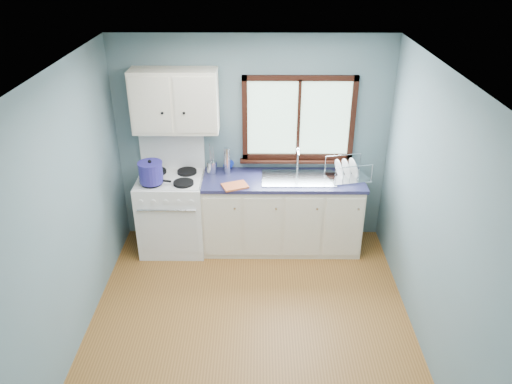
{
  "coord_description": "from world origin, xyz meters",
  "views": [
    {
      "loc": [
        0.08,
        -3.7,
        3.45
      ],
      "look_at": [
        0.05,
        0.9,
        1.05
      ],
      "focal_mm": 35.0,
      "sensor_mm": 36.0,
      "label": 1
    }
  ],
  "objects_px": {
    "sink": "(298,183)",
    "dish_rack": "(347,173)",
    "base_cabinets": "(282,216)",
    "skillet": "(151,179)",
    "thermos": "(227,161)",
    "utensil_crock": "(212,167)",
    "gas_range": "(173,211)",
    "stockpot": "(151,172)"
  },
  "relations": [
    {
      "from": "sink",
      "to": "thermos",
      "type": "relative_size",
      "value": 2.61
    },
    {
      "from": "thermos",
      "to": "dish_rack",
      "type": "distance_m",
      "value": 1.4
    },
    {
      "from": "stockpot",
      "to": "gas_range",
      "type": "bearing_deg",
      "value": 42.64
    },
    {
      "from": "utensil_crock",
      "to": "dish_rack",
      "type": "xyz_separation_m",
      "value": [
        1.57,
        -0.12,
        -0.01
      ]
    },
    {
      "from": "base_cabinets",
      "to": "sink",
      "type": "distance_m",
      "value": 0.48
    },
    {
      "from": "base_cabinets",
      "to": "utensil_crock",
      "type": "distance_m",
      "value": 1.03
    },
    {
      "from": "stockpot",
      "to": "thermos",
      "type": "height_order",
      "value": "thermos"
    },
    {
      "from": "stockpot",
      "to": "thermos",
      "type": "relative_size",
      "value": 0.92
    },
    {
      "from": "base_cabinets",
      "to": "sink",
      "type": "xyz_separation_m",
      "value": [
        0.18,
        -0.0,
        0.45
      ]
    },
    {
      "from": "sink",
      "to": "skillet",
      "type": "distance_m",
      "value": 1.69
    },
    {
      "from": "sink",
      "to": "dish_rack",
      "type": "distance_m",
      "value": 0.58
    },
    {
      "from": "skillet",
      "to": "dish_rack",
      "type": "bearing_deg",
      "value": 19.06
    },
    {
      "from": "thermos",
      "to": "skillet",
      "type": "bearing_deg",
      "value": -160.78
    },
    {
      "from": "sink",
      "to": "dish_rack",
      "type": "relative_size",
      "value": 1.59
    },
    {
      "from": "skillet",
      "to": "base_cabinets",
      "type": "bearing_deg",
      "value": 20.62
    },
    {
      "from": "sink",
      "to": "skillet",
      "type": "bearing_deg",
      "value": -174.55
    },
    {
      "from": "skillet",
      "to": "stockpot",
      "type": "bearing_deg",
      "value": -40.59
    },
    {
      "from": "sink",
      "to": "utensil_crock",
      "type": "xyz_separation_m",
      "value": [
        -1.01,
        0.14,
        0.14
      ]
    },
    {
      "from": "thermos",
      "to": "sink",
      "type": "bearing_deg",
      "value": -9.25
    },
    {
      "from": "base_cabinets",
      "to": "dish_rack",
      "type": "bearing_deg",
      "value": 1.4
    },
    {
      "from": "thermos",
      "to": "dish_rack",
      "type": "bearing_deg",
      "value": -4.79
    },
    {
      "from": "stockpot",
      "to": "utensil_crock",
      "type": "xyz_separation_m",
      "value": [
        0.65,
        0.32,
        -0.08
      ]
    },
    {
      "from": "gas_range",
      "to": "dish_rack",
      "type": "bearing_deg",
      "value": 1.03
    },
    {
      "from": "base_cabinets",
      "to": "thermos",
      "type": "relative_size",
      "value": 5.74
    },
    {
      "from": "sink",
      "to": "dish_rack",
      "type": "xyz_separation_m",
      "value": [
        0.56,
        0.02,
        0.12
      ]
    },
    {
      "from": "gas_range",
      "to": "base_cabinets",
      "type": "xyz_separation_m",
      "value": [
        1.31,
        0.02,
        -0.08
      ]
    },
    {
      "from": "stockpot",
      "to": "dish_rack",
      "type": "xyz_separation_m",
      "value": [
        2.22,
        0.2,
        -0.1
      ]
    },
    {
      "from": "gas_range",
      "to": "dish_rack",
      "type": "distance_m",
      "value": 2.1
    },
    {
      "from": "gas_range",
      "to": "utensil_crock",
      "type": "relative_size",
      "value": 3.61
    },
    {
      "from": "utensil_crock",
      "to": "skillet",
      "type": "bearing_deg",
      "value": -155.83
    },
    {
      "from": "utensil_crock",
      "to": "sink",
      "type": "bearing_deg",
      "value": -7.82
    },
    {
      "from": "gas_range",
      "to": "skillet",
      "type": "distance_m",
      "value": 0.55
    },
    {
      "from": "dish_rack",
      "to": "stockpot",
      "type": "bearing_deg",
      "value": 171.93
    },
    {
      "from": "sink",
      "to": "gas_range",
      "type": "bearing_deg",
      "value": -179.29
    },
    {
      "from": "sink",
      "to": "thermos",
      "type": "xyz_separation_m",
      "value": [
        -0.83,
        0.14,
        0.22
      ]
    },
    {
      "from": "base_cabinets",
      "to": "dish_rack",
      "type": "height_order",
      "value": "dish_rack"
    },
    {
      "from": "skillet",
      "to": "dish_rack",
      "type": "distance_m",
      "value": 2.24
    },
    {
      "from": "base_cabinets",
      "to": "sink",
      "type": "relative_size",
      "value": 2.2
    },
    {
      "from": "sink",
      "to": "skillet",
      "type": "height_order",
      "value": "sink"
    },
    {
      "from": "base_cabinets",
      "to": "skillet",
      "type": "xyz_separation_m",
      "value": [
        -1.5,
        -0.16,
        0.58
      ]
    },
    {
      "from": "sink",
      "to": "utensil_crock",
      "type": "relative_size",
      "value": 2.23
    },
    {
      "from": "skillet",
      "to": "utensil_crock",
      "type": "xyz_separation_m",
      "value": [
        0.66,
        0.3,
        0.01
      ]
    }
  ]
}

